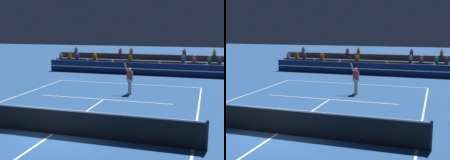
% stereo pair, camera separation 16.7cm
% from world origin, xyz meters
% --- Properties ---
extents(ground_plane, '(120.00, 120.00, 0.00)m').
position_xyz_m(ground_plane, '(0.00, 0.00, 0.00)').
color(ground_plane, '#285699').
extents(court_lines, '(11.10, 23.90, 0.01)m').
position_xyz_m(court_lines, '(0.00, 0.00, 0.00)').
color(court_lines, white).
rests_on(court_lines, ground).
extents(tennis_net, '(12.00, 0.10, 1.10)m').
position_xyz_m(tennis_net, '(0.00, 0.00, 0.54)').
color(tennis_net, black).
rests_on(tennis_net, ground).
extents(sponsor_banner_wall, '(18.00, 0.26, 1.10)m').
position_xyz_m(sponsor_banner_wall, '(0.00, 16.85, 0.55)').
color(sponsor_banner_wall, navy).
rests_on(sponsor_banner_wall, ground).
extents(bleacher_stand, '(18.76, 2.85, 2.28)m').
position_xyz_m(bleacher_stand, '(0.01, 19.39, 0.65)').
color(bleacher_stand, '#383D4C').
rests_on(bleacher_stand, ground).
extents(tennis_player, '(0.98, 0.73, 2.43)m').
position_xyz_m(tennis_player, '(1.08, 8.40, 0.99)').
color(tennis_player, beige).
rests_on(tennis_player, ground).
extents(tennis_ball, '(0.07, 0.07, 0.07)m').
position_xyz_m(tennis_ball, '(-3.51, 7.55, 0.03)').
color(tennis_ball, '#C6DB33').
rests_on(tennis_ball, ground).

